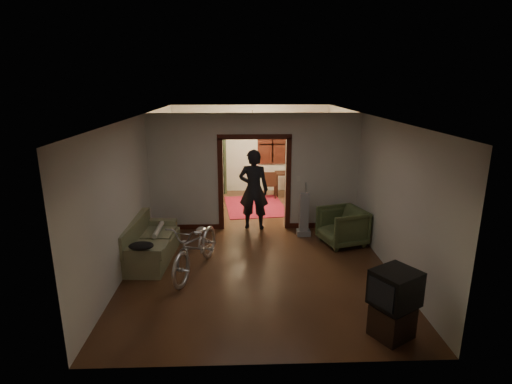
{
  "coord_description": "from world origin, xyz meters",
  "views": [
    {
      "loc": [
        -0.3,
        -8.57,
        3.48
      ],
      "look_at": [
        0.0,
        -0.3,
        1.2
      ],
      "focal_mm": 28.0,
      "sensor_mm": 36.0,
      "label": 1
    }
  ],
  "objects_px": {
    "locker": "(210,164)",
    "desk": "(291,184)",
    "sofa": "(151,240)",
    "bicycle": "(196,246)",
    "armchair": "(342,226)",
    "person": "(254,190)"
  },
  "relations": [
    {
      "from": "person",
      "to": "locker",
      "type": "height_order",
      "value": "person"
    },
    {
      "from": "bicycle",
      "to": "sofa",
      "type": "bearing_deg",
      "value": 166.7
    },
    {
      "from": "armchair",
      "to": "locker",
      "type": "xyz_separation_m",
      "value": [
        -3.21,
        4.41,
        0.53
      ]
    },
    {
      "from": "armchair",
      "to": "person",
      "type": "relative_size",
      "value": 0.46
    },
    {
      "from": "sofa",
      "to": "desk",
      "type": "bearing_deg",
      "value": 57.58
    },
    {
      "from": "locker",
      "to": "desk",
      "type": "bearing_deg",
      "value": -19.96
    },
    {
      "from": "armchair",
      "to": "desk",
      "type": "distance_m",
      "value": 4.1
    },
    {
      "from": "armchair",
      "to": "locker",
      "type": "height_order",
      "value": "locker"
    },
    {
      "from": "sofa",
      "to": "bicycle",
      "type": "relative_size",
      "value": 0.91
    },
    {
      "from": "armchair",
      "to": "desk",
      "type": "xyz_separation_m",
      "value": [
        -0.66,
        4.05,
        -0.05
      ]
    },
    {
      "from": "sofa",
      "to": "desk",
      "type": "distance_m",
      "value": 5.8
    },
    {
      "from": "sofa",
      "to": "desk",
      "type": "xyz_separation_m",
      "value": [
        3.39,
        4.71,
        -0.05
      ]
    },
    {
      "from": "bicycle",
      "to": "person",
      "type": "height_order",
      "value": "person"
    },
    {
      "from": "armchair",
      "to": "desk",
      "type": "height_order",
      "value": "armchair"
    },
    {
      "from": "sofa",
      "to": "bicycle",
      "type": "distance_m",
      "value": 1.14
    },
    {
      "from": "desk",
      "to": "locker",
      "type": "bearing_deg",
      "value": 153.13
    },
    {
      "from": "sofa",
      "to": "bicycle",
      "type": "bearing_deg",
      "value": -26.57
    },
    {
      "from": "sofa",
      "to": "armchair",
      "type": "bearing_deg",
      "value": 12.63
    },
    {
      "from": "armchair",
      "to": "locker",
      "type": "bearing_deg",
      "value": -160.87
    },
    {
      "from": "armchair",
      "to": "person",
      "type": "xyz_separation_m",
      "value": [
        -1.92,
        1.08,
        0.57
      ]
    },
    {
      "from": "armchair",
      "to": "bicycle",
      "type": "bearing_deg",
      "value": -85.11
    },
    {
      "from": "sofa",
      "to": "locker",
      "type": "distance_m",
      "value": 5.17
    }
  ]
}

